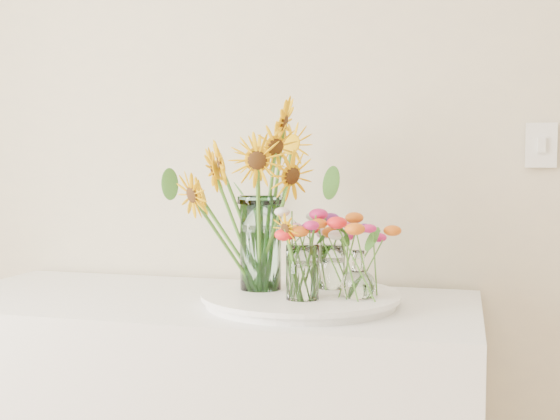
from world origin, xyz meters
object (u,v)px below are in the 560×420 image
at_px(mason_jar, 261,243).
at_px(small_vase_b, 358,275).
at_px(tray, 301,300).
at_px(small_vase_c, 332,268).
at_px(small_vase_a, 303,273).

xyz_separation_m(mason_jar, small_vase_b, (0.26, -0.05, -0.06)).
xyz_separation_m(tray, small_vase_c, (0.06, 0.08, 0.07)).
distance_m(tray, small_vase_c, 0.13).
relative_size(small_vase_b, small_vase_c, 1.03).
relative_size(mason_jar, small_vase_b, 2.05).
distance_m(small_vase_b, small_vase_c, 0.14).
height_order(small_vase_b, small_vase_c, small_vase_b).
xyz_separation_m(small_vase_a, small_vase_b, (0.13, 0.05, -0.01)).
distance_m(mason_jar, small_vase_b, 0.27).
xyz_separation_m(tray, small_vase_a, (0.02, -0.08, 0.08)).
distance_m(small_vase_a, small_vase_c, 0.17).
bearing_deg(small_vase_a, small_vase_b, 21.55).
height_order(tray, small_vase_a, small_vase_a).
xyz_separation_m(small_vase_a, small_vase_c, (0.04, 0.16, -0.01)).
bearing_deg(tray, small_vase_a, -73.91).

